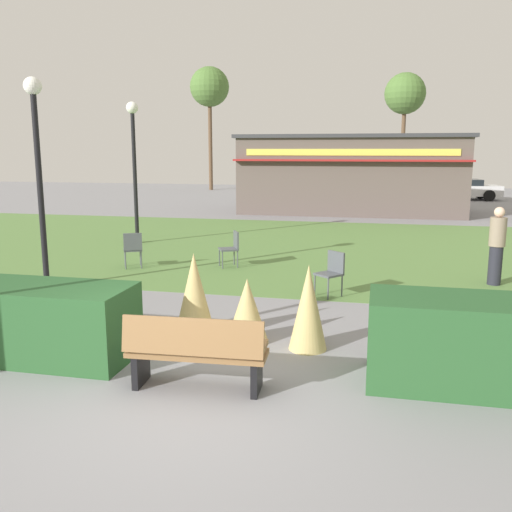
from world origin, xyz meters
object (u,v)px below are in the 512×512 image
object	(u,v)px
parked_car_center_slot	(386,188)
tree_left_bg	(405,95)
cafe_chair_west	(232,246)
parked_car_west_slot	(296,186)
food_kiosk	(351,174)
lamppost_mid	(38,158)
tree_right_bg	(210,88)
cafe_chair_east	(332,270)
parked_car_east_slot	(461,189)
park_bench	(196,352)
lamppost_far	(134,156)
person_strolling	(497,246)
cafe_chair_center	(133,247)
trash_bin	(483,353)

from	to	relation	value
parked_car_center_slot	tree_left_bg	distance (m)	8.62
cafe_chair_west	parked_car_west_slot	xyz separation A→B (m)	(-1.55, 21.42, 0.12)
food_kiosk	lamppost_mid	bearing A→B (deg)	-108.81
lamppost_mid	tree_right_bg	world-z (taller)	tree_right_bg
lamppost_mid	cafe_chair_east	distance (m)	6.38
food_kiosk	cafe_chair_east	bearing A→B (deg)	-88.46
lamppost_mid	cafe_chair_west	xyz separation A→B (m)	(3.29, 2.90, -2.18)
parked_car_east_slot	tree_right_bg	size ratio (longest dim) A/B	0.50
park_bench	parked_car_west_slot	world-z (taller)	parked_car_west_slot
lamppost_far	person_strolling	size ratio (longest dim) A/B	2.55
lamppost_mid	food_kiosk	xyz separation A→B (m)	(5.54, 16.26, -0.92)
park_bench	parked_car_east_slot	xyz separation A→B (m)	(6.85, 28.52, 0.16)
cafe_chair_west	parked_car_center_slot	bearing A→B (deg)	79.46
cafe_chair_west	person_strolling	bearing A→B (deg)	-5.63
person_strolling	parked_car_west_slot	xyz separation A→B (m)	(-7.58, 22.02, -0.22)
food_kiosk	person_strolling	xyz separation A→B (m)	(3.79, -13.95, -0.93)
person_strolling	tree_right_bg	size ratio (longest dim) A/B	0.19
parked_car_center_slot	parked_car_east_slot	world-z (taller)	same
parked_car_west_slot	parked_car_east_slot	distance (m)	9.84
parked_car_west_slot	park_bench	bearing A→B (deg)	-84.01
lamppost_mid	parked_car_west_slot	xyz separation A→B (m)	(1.74, 24.33, -2.06)
tree_right_bg	person_strolling	bearing A→B (deg)	-61.42
lamppost_far	cafe_chair_center	size ratio (longest dim) A/B	4.84
food_kiosk	tree_left_bg	bearing A→B (deg)	78.85
person_strolling	tree_right_bg	world-z (taller)	tree_right_bg
cafe_chair_west	cafe_chair_east	size ratio (longest dim) A/B	1.00
tree_left_bg	tree_right_bg	size ratio (longest dim) A/B	0.93
lamppost_mid	lamppost_far	distance (m)	5.77
park_bench	cafe_chair_center	size ratio (longest dim) A/B	1.94
parked_car_west_slot	parked_car_east_slot	world-z (taller)	same
trash_bin	park_bench	bearing A→B (deg)	-165.21
cafe_chair_west	lamppost_far	bearing A→B (deg)	143.41
lamppost_mid	parked_car_east_slot	world-z (taller)	lamppost_mid
tree_left_bg	parked_car_west_slot	bearing A→B (deg)	-137.16
food_kiosk	parked_car_east_slot	bearing A→B (deg)	53.16
tree_right_bg	food_kiosk	bearing A→B (deg)	-49.93
cafe_chair_center	cafe_chair_west	bearing A→B (deg)	16.67
person_strolling	parked_car_west_slot	bearing A→B (deg)	-18.24
park_bench	tree_right_bg	bearing A→B (deg)	106.73
parked_car_center_slot	tree_right_bg	world-z (taller)	tree_right_bg
cafe_chair_west	cafe_chair_center	xyz separation A→B (m)	(-2.33, -0.70, 0.00)
cafe_chair_west	person_strolling	world-z (taller)	person_strolling
parked_car_west_slot	parked_car_center_slot	size ratio (longest dim) A/B	0.99
food_kiosk	tree_right_bg	xyz separation A→B (m)	(-10.82, 12.86, 5.45)
lamppost_far	tree_right_bg	xyz separation A→B (m)	(-4.74, 23.37, 4.53)
food_kiosk	parked_car_west_slot	bearing A→B (deg)	115.20
cafe_chair_west	cafe_chair_east	distance (m)	3.51
park_bench	cafe_chair_center	world-z (taller)	park_bench
trash_bin	parked_car_west_slot	size ratio (longest dim) A/B	0.20
park_bench	trash_bin	bearing A→B (deg)	14.79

